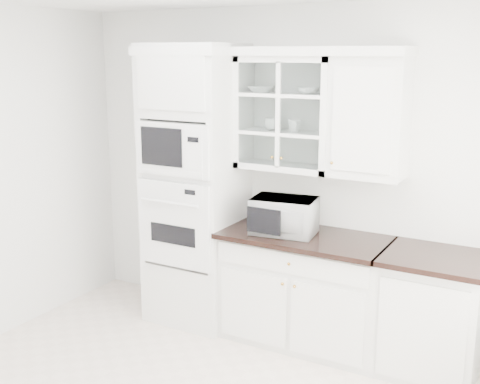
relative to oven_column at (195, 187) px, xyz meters
The scene contains 12 objects.
room_shell 1.37m from the oven_column, 52.79° to the right, with size 4.00×3.50×2.70m.
oven_column is the anchor object (origin of this frame).
base_cabinet_run 1.27m from the oven_column, ahead, with size 1.32×0.67×0.92m.
extra_base_cabinet 2.16m from the oven_column, ahead, with size 0.72×0.67×0.92m.
upper_cabinet_glass 1.03m from the oven_column, 12.10° to the left, with size 0.80×0.33×0.90m.
upper_cabinet_solid 1.60m from the oven_column, ahead, with size 0.55×0.33×0.90m, color white.
crown_molding 1.33m from the oven_column, 11.90° to the left, with size 2.14×0.38×0.07m, color white.
countertop_microwave 0.87m from the oven_column, ahead, with size 0.50×0.41×0.29m, color white.
bowl_a 1.02m from the oven_column, 15.00° to the left, with size 0.21×0.21×0.05m, color white.
bowl_b 1.28m from the oven_column, 10.77° to the left, with size 0.17×0.17×0.05m, color white.
cup_a 0.87m from the oven_column, 14.52° to the left, with size 0.12×0.12×0.10m, color white.
cup_b 1.04m from the oven_column, 10.04° to the left, with size 0.11×0.11×0.10m, color white.
Camera 1 is at (2.06, -2.79, 2.32)m, focal length 45.00 mm.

